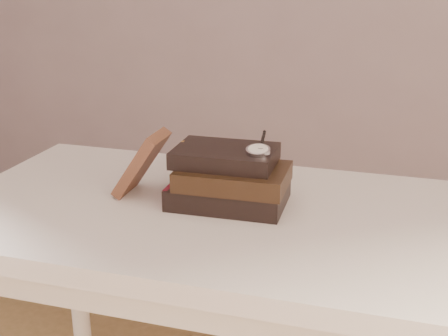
% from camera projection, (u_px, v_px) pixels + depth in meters
% --- Properties ---
extents(table, '(1.00, 0.60, 0.75)m').
position_uv_depth(table, '(197.00, 246.00, 1.22)').
color(table, silver).
rests_on(table, ground).
extents(book_stack, '(0.24, 0.17, 0.12)m').
position_uv_depth(book_stack, '(229.00, 179.00, 1.19)').
color(book_stack, black).
rests_on(book_stack, table).
extents(journal, '(0.11, 0.10, 0.14)m').
position_uv_depth(journal, '(142.00, 163.00, 1.23)').
color(journal, '#422519').
rests_on(journal, table).
extents(pocket_watch, '(0.05, 0.15, 0.02)m').
position_uv_depth(pocket_watch, '(259.00, 149.00, 1.14)').
color(pocket_watch, silver).
rests_on(pocket_watch, book_stack).
extents(eyeglasses, '(0.10, 0.11, 0.05)m').
position_uv_depth(eyeglasses, '(202.00, 158.00, 1.27)').
color(eyeglasses, silver).
rests_on(eyeglasses, book_stack).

